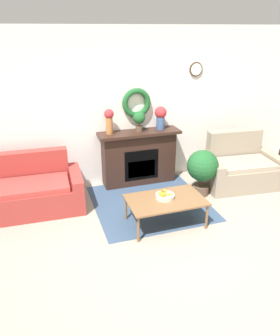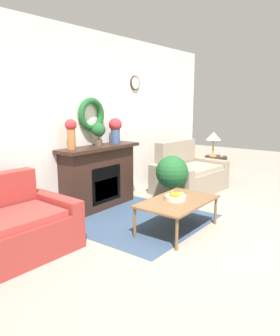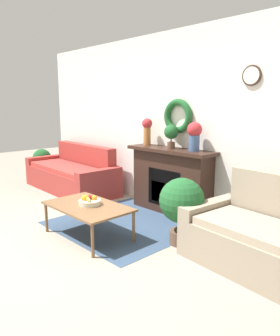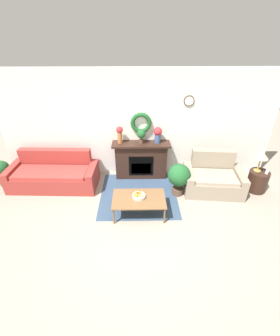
{
  "view_description": "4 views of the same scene",
  "coord_description": "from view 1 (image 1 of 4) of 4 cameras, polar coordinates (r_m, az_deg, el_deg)",
  "views": [
    {
      "loc": [
        -1.63,
        -3.09,
        2.64
      ],
      "look_at": [
        -0.19,
        1.29,
        0.67
      ],
      "focal_mm": 35.0,
      "sensor_mm": 36.0,
      "label": 1
    },
    {
      "loc": [
        -3.48,
        -1.37,
        1.64
      ],
      "look_at": [
        -0.09,
        1.22,
        0.78
      ],
      "focal_mm": 35.0,
      "sensor_mm": 36.0,
      "label": 2
    },
    {
      "loc": [
        3.24,
        -1.51,
        1.63
      ],
      "look_at": [
        0.19,
        1.4,
        0.8
      ],
      "focal_mm": 35.0,
      "sensor_mm": 36.0,
      "label": 3
    },
    {
      "loc": [
        -0.04,
        -2.95,
        3.34
      ],
      "look_at": [
        0.03,
        1.14,
        0.86
      ],
      "focal_mm": 24.0,
      "sensor_mm": 36.0,
      "label": 4
    }
  ],
  "objects": [
    {
      "name": "coffee_table",
      "position": [
        4.7,
        4.51,
        -5.78
      ],
      "size": [
        1.1,
        0.68,
        0.41
      ],
      "color": "brown",
      "rests_on": "ground_plane"
    },
    {
      "name": "ground_plane",
      "position": [
        4.38,
        7.85,
        -14.17
      ],
      "size": [
        16.0,
        16.0,
        0.0
      ],
      "primitive_type": "plane",
      "color": "gray"
    },
    {
      "name": "potted_plant_on_mantel",
      "position": [
        5.68,
        -0.15,
        8.54
      ],
      "size": [
        0.21,
        0.21,
        0.35
      ],
      "color": "brown",
      "rests_on": "fireplace"
    },
    {
      "name": "couch_left",
      "position": [
        5.43,
        -21.38,
        -4.12
      ],
      "size": [
        2.16,
        0.95,
        0.86
      ],
      "rotation": [
        0.0,
        0.0,
        -0.04
      ],
      "color": "#9E332D",
      "rests_on": "ground_plane"
    },
    {
      "name": "potted_plant_floor_by_loveseat",
      "position": [
        5.56,
        10.83,
        0.07
      ],
      "size": [
        0.53,
        0.53,
        0.8
      ],
      "color": "brown",
      "rests_on": "ground_plane"
    },
    {
      "name": "fireplace",
      "position": [
        5.91,
        -0.2,
        1.92
      ],
      "size": [
        1.45,
        0.41,
        0.98
      ],
      "color": "#331E16",
      "rests_on": "ground_plane"
    },
    {
      "name": "floor_rug",
      "position": [
        5.41,
        1.74,
        -6.05
      ],
      "size": [
        1.8,
        1.78,
        0.01
      ],
      "color": "#334760",
      "rests_on": "ground_plane"
    },
    {
      "name": "wall_back",
      "position": [
        5.83,
        -1.54,
        10.41
      ],
      "size": [
        6.8,
        0.16,
        2.7
      ],
      "color": "white",
      "rests_on": "ground_plane"
    },
    {
      "name": "loveseat_right",
      "position": [
        6.21,
        16.96,
        0.03
      ],
      "size": [
        1.44,
        1.0,
        0.92
      ],
      "rotation": [
        0.0,
        0.0,
        -0.09
      ],
      "color": "gray",
      "rests_on": "ground_plane"
    },
    {
      "name": "fruit_bowl",
      "position": [
        4.68,
        4.3,
        -4.79
      ],
      "size": [
        0.27,
        0.27,
        0.12
      ],
      "color": "beige",
      "rests_on": "coffee_table"
    },
    {
      "name": "vase_on_mantel_left",
      "position": [
        5.56,
        -5.4,
        8.4
      ],
      "size": [
        0.16,
        0.16,
        0.43
      ],
      "color": "#AD6B38",
      "rests_on": "fireplace"
    },
    {
      "name": "vase_on_mantel_right",
      "position": [
        5.83,
        3.61,
        9.0
      ],
      "size": [
        0.21,
        0.21,
        0.4
      ],
      "color": "#3D5684",
      "rests_on": "fireplace"
    }
  ]
}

